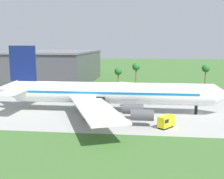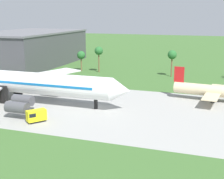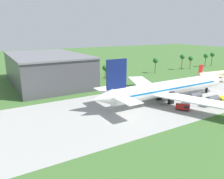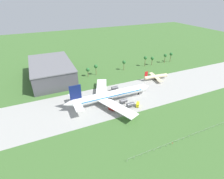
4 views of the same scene
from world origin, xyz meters
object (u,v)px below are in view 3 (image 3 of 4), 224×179
terminal_building (46,69)px  fuel_truck (222,101)px  jet_airliner (168,88)px  regional_aircraft (213,74)px  baggage_tug (183,107)px

terminal_building → fuel_truck: bearing=-55.8°
terminal_building → jet_airliner: bearing=-60.1°
jet_airliner → regional_aircraft: jet_airliner is taller
regional_aircraft → fuel_truck: bearing=-140.7°
fuel_truck → terminal_building: size_ratio=0.08×
terminal_building → regional_aircraft: bearing=-25.2°
jet_airliner → baggage_tug: jet_airliner is taller
jet_airliner → fuel_truck: 21.68m
fuel_truck → baggage_tug: bearing=169.8°
jet_airliner → regional_aircraft: 57.62m
jet_airliner → fuel_truck: (15.82, -14.27, -4.03)m
regional_aircraft → fuel_truck: size_ratio=4.93×
baggage_tug → terminal_building: 77.50m
regional_aircraft → baggage_tug: (-57.68, -28.59, -1.91)m
jet_airliner → baggage_tug: size_ratio=13.48×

